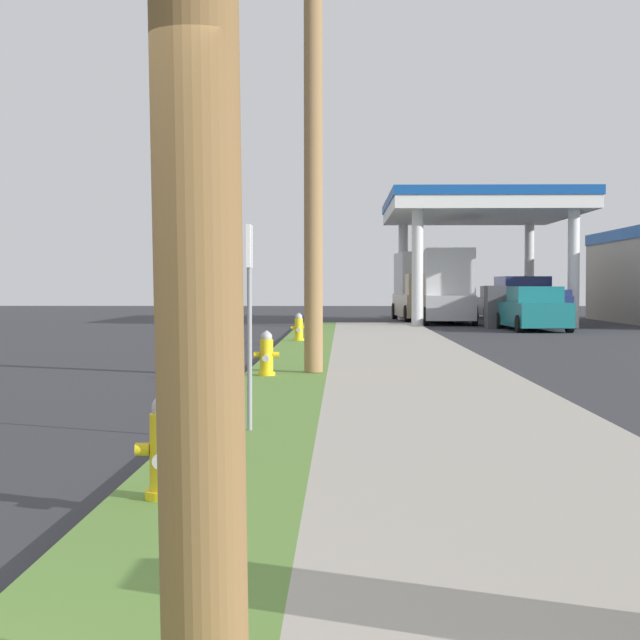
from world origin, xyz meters
name	(u,v)px	position (x,y,z in m)	size (l,w,h in m)	color
fire_hydrant_nearest	(165,453)	(0.42, 4.79, 0.45)	(0.42, 0.37, 0.74)	yellow
fire_hydrant_second	(266,356)	(0.40, 14.97, 0.45)	(0.42, 0.38, 0.74)	yellow
fire_hydrant_third	(299,329)	(0.48, 26.10, 0.45)	(0.42, 0.37, 0.74)	yellow
utility_pole_midground	(313,127)	(1.16, 15.69, 4.34)	(0.36, 1.41, 8.27)	#937047
street_sign_post	(249,284)	(0.70, 8.33, 1.63)	(0.05, 0.36, 2.12)	gray
car_teal_by_near_pump	(534,310)	(8.46, 35.36, 0.72)	(2.14, 4.59, 1.57)	#197075
car_black_by_far_pump	(499,304)	(9.29, 49.36, 0.72)	(2.02, 4.54, 1.57)	black
truck_tan_at_forecourt	(421,288)	(5.23, 45.90, 1.49)	(2.42, 6.49, 3.11)	tan
truck_navy_on_apron	(528,303)	(8.93, 39.24, 0.91)	(2.53, 5.55, 1.97)	navy
truck_silver_at_far_bay	(448,288)	(6.09, 42.21, 1.49)	(2.42, 6.49, 3.11)	#BCBCC1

